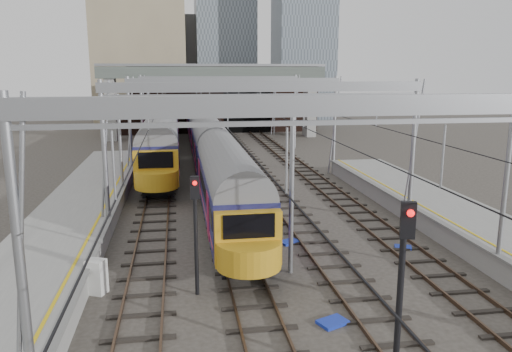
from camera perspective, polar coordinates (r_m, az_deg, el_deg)
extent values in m
plane|color=#38332D|center=(19.87, 5.26, -13.14)|extent=(160.00, 160.00, 0.00)
cube|color=gray|center=(22.16, -23.46, -9.86)|extent=(4.20, 55.00, 1.10)
cube|color=slate|center=(21.55, -18.23, -8.65)|extent=(0.35, 55.00, 0.12)
cube|color=gold|center=(21.61, -19.56, -8.49)|extent=(0.12, 55.00, 0.01)
cube|color=#4C3828|center=(33.55, -12.39, -2.70)|extent=(0.08, 80.00, 0.16)
cube|color=#4C3828|center=(33.48, -9.93, -2.63)|extent=(0.08, 80.00, 0.16)
cube|color=black|center=(33.53, -11.16, -2.79)|extent=(2.40, 80.00, 0.14)
cube|color=#4C3828|center=(33.53, -5.55, -2.48)|extent=(0.08, 80.00, 0.16)
cube|color=#4C3828|center=(33.63, -3.10, -2.40)|extent=(0.08, 80.00, 0.16)
cube|color=black|center=(33.59, -4.32, -2.56)|extent=(2.40, 80.00, 0.14)
cube|color=#4C3828|center=(33.98, 1.20, -2.23)|extent=(0.08, 80.00, 0.16)
cube|color=#4C3828|center=(34.25, 3.57, -2.14)|extent=(0.08, 80.00, 0.16)
cube|color=black|center=(34.13, 2.39, -2.31)|extent=(2.40, 80.00, 0.14)
cube|color=#4C3828|center=(34.89, 7.68, -1.96)|extent=(0.08, 80.00, 0.16)
cube|color=#4C3828|center=(35.32, 9.93, -1.86)|extent=(0.08, 80.00, 0.16)
cube|color=black|center=(35.11, 8.81, -2.03)|extent=(2.40, 80.00, 0.14)
cylinder|color=gray|center=(12.78, -25.32, -9.41)|extent=(0.24, 0.24, 8.00)
cube|color=gray|center=(12.32, 12.81, 7.90)|extent=(16.80, 0.28, 0.50)
cylinder|color=gray|center=(26.06, -16.89, 1.69)|extent=(0.24, 0.24, 8.00)
cylinder|color=gray|center=(28.78, 17.48, 2.58)|extent=(0.24, 0.24, 8.00)
cube|color=gray|center=(25.84, 1.20, 10.15)|extent=(16.80, 0.28, 0.50)
cylinder|color=gray|center=(39.84, -14.21, 5.22)|extent=(0.24, 0.24, 8.00)
cylinder|color=gray|center=(41.67, 8.96, 5.72)|extent=(0.24, 0.24, 8.00)
cube|color=gray|center=(39.70, -2.41, 10.76)|extent=(16.80, 0.28, 0.50)
cylinder|color=gray|center=(53.73, -12.91, 6.93)|extent=(0.24, 0.24, 8.00)
cylinder|color=gray|center=(55.10, 4.50, 7.31)|extent=(0.24, 0.24, 8.00)
cube|color=gray|center=(53.63, -4.16, 11.04)|extent=(16.80, 0.28, 0.50)
cylinder|color=gray|center=(65.68, -12.23, 7.82)|extent=(0.24, 0.24, 8.00)
cylinder|color=gray|center=(66.80, 2.10, 8.14)|extent=(0.24, 0.24, 8.00)
cube|color=gray|center=(65.59, -5.06, 11.18)|extent=(16.80, 0.28, 0.50)
cube|color=black|center=(32.59, -11.55, 6.58)|extent=(0.03, 80.00, 0.03)
cube|color=black|center=(32.66, -4.47, 6.80)|extent=(0.03, 80.00, 0.03)
cube|color=black|center=(33.21, 2.47, 6.91)|extent=(0.03, 80.00, 0.03)
cube|color=black|center=(34.22, 9.10, 6.92)|extent=(0.03, 80.00, 0.03)
cube|color=black|center=(69.84, -3.59, 8.70)|extent=(26.00, 2.00, 9.00)
cube|color=black|center=(69.31, -1.00, 7.13)|extent=(6.50, 0.10, 5.20)
cylinder|color=black|center=(69.14, -1.01, 9.27)|extent=(6.50, 0.10, 6.50)
cube|color=black|center=(68.99, -13.50, 5.86)|extent=(6.00, 1.50, 3.00)
cube|color=gray|center=(64.07, -16.20, 7.61)|extent=(1.20, 2.50, 8.20)
cube|color=gray|center=(65.82, 6.15, 8.12)|extent=(1.20, 2.50, 8.20)
cube|color=#515C54|center=(63.59, -4.94, 11.71)|extent=(28.00, 3.00, 1.40)
cube|color=gray|center=(63.59, -4.96, 12.52)|extent=(28.00, 3.00, 0.30)
cube|color=tan|center=(83.65, -13.03, 13.41)|extent=(14.00, 12.00, 22.00)
cube|color=#4C5660|center=(90.15, -3.62, 16.74)|extent=(10.00, 10.00, 32.00)
cube|color=gray|center=(97.46, -7.61, 12.18)|extent=(18.00, 14.00, 18.00)
cube|color=black|center=(49.72, -5.90, 2.55)|extent=(2.08, 61.67, 0.70)
cube|color=#171345|center=(49.46, -5.94, 4.64)|extent=(2.65, 61.67, 2.36)
cylinder|color=slate|center=(49.32, -5.97, 6.00)|extent=(2.59, 61.17, 2.59)
cube|color=black|center=(49.41, -5.95, 5.08)|extent=(2.67, 60.47, 0.71)
cube|color=#C73E56|center=(49.55, -5.93, 3.88)|extent=(2.67, 60.67, 0.11)
cube|color=#C18C18|center=(19.26, -0.87, -7.23)|extent=(2.59, 0.60, 2.16)
cube|color=black|center=(18.92, -0.81, -5.76)|extent=(1.98, 0.08, 0.94)
cube|color=black|center=(66.77, -10.16, 4.82)|extent=(2.30, 68.12, 0.70)
cube|color=#171345|center=(66.56, -10.22, 6.49)|extent=(2.93, 68.12, 2.61)
cylinder|color=slate|center=(66.45, -10.26, 7.61)|extent=(2.87, 67.62, 2.87)
cube|color=black|center=(66.52, -10.23, 6.85)|extent=(2.95, 66.92, 0.78)
cube|color=#C73E56|center=(66.63, -10.20, 5.86)|extent=(2.95, 67.12, 0.13)
cube|color=#C18C18|center=(32.68, -11.34, 0.77)|extent=(2.87, 0.60, 2.41)
cube|color=black|center=(32.40, -11.39, 1.79)|extent=(2.20, 0.08, 1.05)
cylinder|color=black|center=(18.95, -6.88, -7.04)|extent=(0.15, 0.15, 4.54)
cube|color=black|center=(18.23, -7.01, -1.32)|extent=(0.35, 0.21, 0.85)
sphere|color=red|center=(18.07, -7.01, -0.82)|extent=(0.17, 0.17, 0.17)
cylinder|color=black|center=(13.98, 16.09, -13.38)|extent=(0.17, 0.17, 5.07)
cube|color=black|center=(13.05, 16.98, -4.84)|extent=(0.41, 0.28, 0.95)
sphere|color=red|center=(12.89, 17.27, -4.08)|extent=(0.19, 0.19, 0.19)
cube|color=silver|center=(20.41, -17.76, -10.91)|extent=(0.85, 0.79, 1.35)
cube|color=#172DAC|center=(17.80, 8.75, -16.18)|extent=(1.16, 1.01, 0.11)
cube|color=#172DAC|center=(25.09, 3.85, -7.53)|extent=(1.15, 1.01, 0.11)
cube|color=#172DAC|center=(25.38, 16.45, -7.80)|extent=(0.94, 0.81, 0.09)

